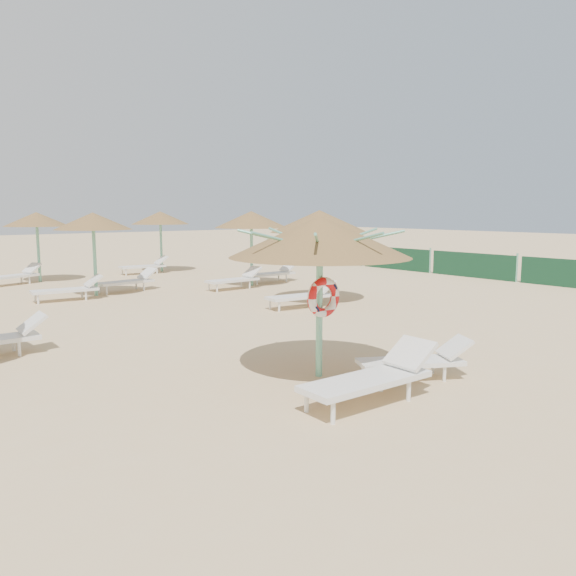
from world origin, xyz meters
TOP-DOWN VIEW (x-y plane):
  - ground at (0.00, 0.00)m, footprint 120.00×120.00m
  - main_palapa at (-0.07, -0.24)m, footprint 2.94×2.94m
  - lounger_main_a at (-0.33, -1.68)m, footprint 2.22×0.73m
  - lounger_main_b at (1.08, -1.36)m, footprint 1.86×1.37m
  - palapa_field at (0.44, 10.40)m, footprint 15.07×14.36m
  - windbreak_fence at (14.00, 9.96)m, footprint 0.08×19.84m

SIDE VIEW (x-z plane):
  - ground at x=0.00m, z-range 0.00..0.00m
  - lounger_main_b at x=1.08m, z-range -0.02..0.65m
  - lounger_main_a at x=-0.33m, z-range -0.02..0.78m
  - windbreak_fence at x=14.00m, z-range -0.05..1.05m
  - main_palapa at x=-0.07m, z-range 0.97..3.60m
  - palapa_field at x=0.44m, z-range 0.93..3.65m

